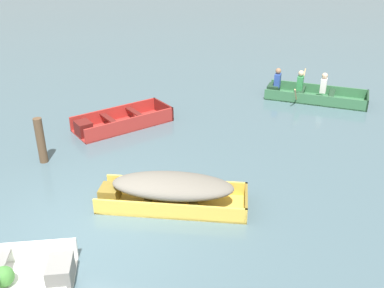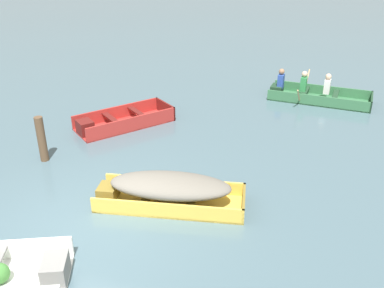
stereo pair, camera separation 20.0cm
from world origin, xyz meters
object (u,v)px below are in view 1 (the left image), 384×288
at_px(skiff_yellow_near_moored, 171,189).
at_px(rowboat_green_with_crew, 309,93).
at_px(skiff_red_mid_moored, 119,122).
at_px(mooring_post, 41,141).

distance_m(skiff_yellow_near_moored, rowboat_green_with_crew, 7.32).
xyz_separation_m(skiff_yellow_near_moored, skiff_red_mid_moored, (-2.72, 3.07, -0.21)).
relative_size(rowboat_green_with_crew, mooring_post, 2.90).
relative_size(skiff_yellow_near_moored, skiff_red_mid_moored, 1.09).
xyz_separation_m(rowboat_green_with_crew, mooring_post, (-5.46, -6.33, 0.34)).
bearing_deg(skiff_yellow_near_moored, rowboat_green_with_crew, 73.99).
bearing_deg(rowboat_green_with_crew, skiff_red_mid_moored, -140.04).
distance_m(skiff_yellow_near_moored, skiff_red_mid_moored, 4.11).
bearing_deg(skiff_red_mid_moored, skiff_yellow_near_moored, -48.46).
height_order(skiff_red_mid_moored, rowboat_green_with_crew, rowboat_green_with_crew).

